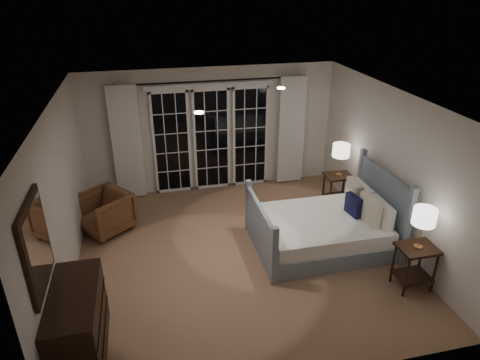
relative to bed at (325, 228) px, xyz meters
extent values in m
plane|color=#926F4F|center=(-1.42, 0.08, -0.32)|extent=(5.00, 5.00, 0.00)
plane|color=silver|center=(-1.42, 0.08, 2.18)|extent=(5.00, 5.00, 0.00)
cube|color=silver|center=(-3.92, 0.08, 0.93)|extent=(0.02, 5.00, 2.50)
cube|color=silver|center=(1.08, 0.08, 0.93)|extent=(0.02, 5.00, 2.50)
cube|color=silver|center=(-1.42, 2.58, 0.93)|extent=(5.00, 0.02, 2.50)
cube|color=silver|center=(-1.42, -2.42, 0.93)|extent=(5.00, 0.02, 2.50)
cube|color=black|center=(-2.22, 2.55, 0.73)|extent=(0.66, 0.02, 2.02)
cube|color=black|center=(-1.42, 2.55, 0.73)|extent=(0.66, 0.02, 2.02)
cube|color=black|center=(-0.62, 2.55, 0.73)|extent=(0.66, 0.02, 2.02)
cube|color=white|center=(-1.42, 2.54, 1.83)|extent=(2.50, 0.04, 0.10)
cylinder|color=black|center=(-1.42, 2.48, 1.93)|extent=(3.50, 0.03, 0.03)
cube|color=silver|center=(-3.07, 2.46, 0.83)|extent=(0.55, 0.10, 2.25)
cube|color=silver|center=(0.23, 2.46, 0.83)|extent=(0.55, 0.10, 2.25)
cylinder|color=white|center=(-0.62, 0.68, 2.17)|extent=(0.12, 0.12, 0.01)
cylinder|color=white|center=(-2.02, -0.32, 2.17)|extent=(0.12, 0.12, 0.01)
cube|color=gray|center=(-0.07, 0.00, -0.17)|extent=(1.94, 1.51, 0.28)
cube|color=white|center=(-0.07, 0.00, 0.09)|extent=(1.88, 1.45, 0.24)
cube|color=gray|center=(0.96, 0.00, 0.30)|extent=(0.06, 1.51, 1.23)
cube|color=gray|center=(-1.10, 0.00, 0.11)|extent=(0.06, 1.51, 0.85)
cube|color=white|center=(0.76, -0.32, 0.38)|extent=(0.14, 0.60, 0.36)
cube|color=white|center=(0.76, 0.32, 0.38)|extent=(0.14, 0.60, 0.36)
cube|color=beige|center=(0.60, -0.28, 0.43)|extent=(0.16, 0.46, 0.45)
cube|color=beige|center=(0.60, 0.28, 0.43)|extent=(0.16, 0.46, 0.45)
cube|color=#141438|center=(0.46, 0.00, 0.37)|extent=(0.15, 0.35, 0.34)
cube|color=black|center=(0.80, -1.27, 0.34)|extent=(0.52, 0.41, 0.04)
cube|color=black|center=(0.80, -1.27, -0.13)|extent=(0.48, 0.37, 0.03)
cylinder|color=black|center=(0.58, -1.43, 0.00)|extent=(0.04, 0.04, 0.64)
cylinder|color=black|center=(1.01, -1.43, 0.00)|extent=(0.04, 0.04, 0.64)
cylinder|color=black|center=(0.58, -1.10, 0.00)|extent=(0.04, 0.04, 0.64)
cylinder|color=black|center=(1.01, -1.10, 0.00)|extent=(0.04, 0.04, 0.64)
cube|color=black|center=(0.77, 1.23, 0.31)|extent=(0.49, 0.39, 0.04)
cube|color=black|center=(0.77, 1.23, -0.14)|extent=(0.45, 0.36, 0.03)
cylinder|color=black|center=(0.56, 1.07, -0.01)|extent=(0.04, 0.04, 0.61)
cylinder|color=black|center=(0.98, 1.07, -0.01)|extent=(0.04, 0.04, 0.61)
cylinder|color=black|center=(0.56, 1.38, -0.01)|extent=(0.04, 0.04, 0.61)
cylinder|color=black|center=(0.98, 1.38, -0.01)|extent=(0.04, 0.04, 0.61)
cylinder|color=tan|center=(0.80, -1.27, 0.37)|extent=(0.12, 0.12, 0.02)
cylinder|color=tan|center=(0.80, -1.27, 0.55)|extent=(0.02, 0.02, 0.35)
cylinder|color=white|center=(0.80, -1.27, 0.84)|extent=(0.31, 0.31, 0.23)
cylinder|color=tan|center=(0.77, 1.23, 0.34)|extent=(0.12, 0.12, 0.02)
cylinder|color=tan|center=(0.77, 1.23, 0.53)|extent=(0.02, 0.02, 0.36)
cylinder|color=white|center=(0.77, 1.23, 0.83)|extent=(0.32, 0.32, 0.23)
imported|color=brown|center=(-3.52, 1.27, 0.04)|extent=(1.10, 1.09, 0.72)
cube|color=black|center=(-3.65, -1.48, 0.13)|extent=(0.52, 1.25, 0.89)
cube|color=black|center=(-3.38, -1.48, -0.02)|extent=(0.01, 1.23, 0.01)
cube|color=black|center=(-3.38, -1.48, 0.27)|extent=(0.01, 1.23, 0.01)
cube|color=black|center=(-3.89, -1.48, 1.23)|extent=(0.04, 0.85, 1.00)
cube|color=white|center=(-3.86, -1.48, 1.23)|extent=(0.01, 0.73, 0.88)
camera|label=1|loc=(-2.68, -5.48, 3.71)|focal=32.00mm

